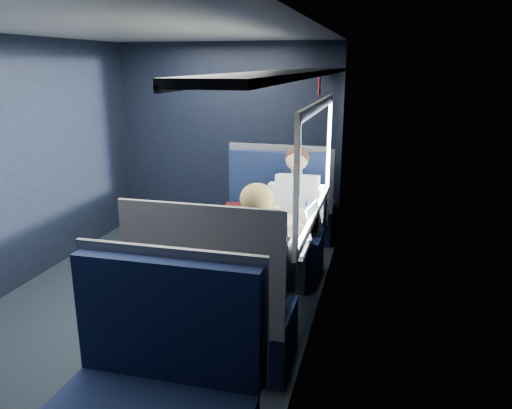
% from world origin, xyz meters
% --- Properties ---
extents(ground, '(2.80, 4.20, 0.01)m').
position_xyz_m(ground, '(0.00, 0.00, -0.01)').
color(ground, black).
extents(room_shell, '(3.00, 4.40, 2.40)m').
position_xyz_m(room_shell, '(0.02, 0.00, 1.48)').
color(room_shell, black).
rests_on(room_shell, ground).
extents(table, '(0.62, 1.00, 0.74)m').
position_xyz_m(table, '(1.03, 0.00, 0.66)').
color(table, '#54565E').
rests_on(table, ground).
extents(seat_bay_near, '(1.04, 0.62, 1.26)m').
position_xyz_m(seat_bay_near, '(0.83, 0.87, 0.42)').
color(seat_bay_near, '#0C1535').
rests_on(seat_bay_near, ground).
extents(seat_bay_far, '(1.04, 0.62, 1.26)m').
position_xyz_m(seat_bay_far, '(0.85, -0.87, 0.41)').
color(seat_bay_far, '#0C1535').
rests_on(seat_bay_far, ground).
extents(seat_row_front, '(1.04, 0.51, 1.16)m').
position_xyz_m(seat_row_front, '(0.85, 1.80, 0.41)').
color(seat_row_front, '#0C1535').
rests_on(seat_row_front, ground).
extents(seat_row_back, '(1.04, 0.51, 1.16)m').
position_xyz_m(seat_row_back, '(0.85, -1.80, 0.41)').
color(seat_row_back, '#0C1535').
rests_on(seat_row_back, ground).
extents(man, '(0.53, 0.56, 1.32)m').
position_xyz_m(man, '(1.10, 0.70, 0.72)').
color(man, black).
rests_on(man, ground).
extents(woman, '(0.53, 0.56, 1.32)m').
position_xyz_m(woman, '(1.10, -0.71, 0.73)').
color(woman, black).
rests_on(woman, ground).
extents(papers, '(0.55, 0.78, 0.01)m').
position_xyz_m(papers, '(1.08, -0.03, 0.74)').
color(papers, white).
rests_on(papers, table).
extents(laptop, '(0.29, 0.37, 0.25)m').
position_xyz_m(laptop, '(1.32, -0.05, 0.81)').
color(laptop, silver).
rests_on(laptop, table).
extents(bottle_small, '(0.06, 0.06, 0.20)m').
position_xyz_m(bottle_small, '(1.28, 0.23, 0.83)').
color(bottle_small, silver).
rests_on(bottle_small, table).
extents(cup, '(0.07, 0.07, 0.08)m').
position_xyz_m(cup, '(1.30, 0.44, 0.78)').
color(cup, white).
rests_on(cup, table).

